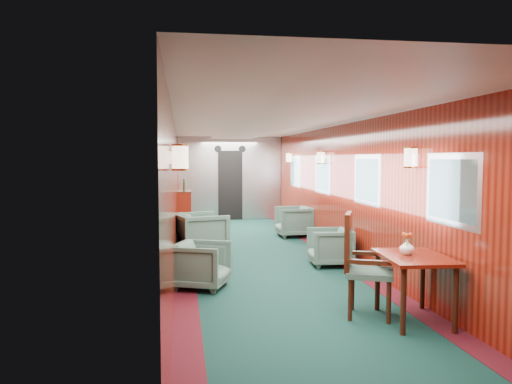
# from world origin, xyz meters

# --- Properties ---
(room) EXTENTS (12.00, 12.10, 2.40)m
(room) POSITION_xyz_m (0.00, 0.00, 1.63)
(room) COLOR #0E332B
(room) RESTS_ON ground
(bulkhead) EXTENTS (2.98, 0.17, 2.39)m
(bulkhead) POSITION_xyz_m (0.00, 5.91, 1.18)
(bulkhead) COLOR #AFB2B7
(bulkhead) RESTS_ON ground
(windows_right) EXTENTS (0.02, 8.60, 0.80)m
(windows_right) POSITION_xyz_m (1.49, 0.25, 1.45)
(windows_right) COLOR #AFB1B6
(windows_right) RESTS_ON ground
(wall_sconces) EXTENTS (2.97, 7.97, 0.25)m
(wall_sconces) POSITION_xyz_m (0.00, 0.57, 1.79)
(wall_sconces) COLOR #FFEEC6
(wall_sconces) RESTS_ON ground
(dining_table) EXTENTS (0.76, 1.02, 0.73)m
(dining_table) POSITION_xyz_m (1.12, -3.41, 0.61)
(dining_table) COLOR maroon
(dining_table) RESTS_ON ground
(side_chair) EXTENTS (0.67, 0.69, 1.17)m
(side_chair) POSITION_xyz_m (0.60, -3.15, 0.64)
(side_chair) COLOR #1A3E38
(side_chair) RESTS_ON ground
(credenza) EXTENTS (0.35, 1.12, 1.28)m
(credenza) POSITION_xyz_m (-1.34, 3.75, 0.51)
(credenza) COLOR maroon
(credenza) RESTS_ON ground
(flower_vase) EXTENTS (0.20, 0.20, 0.17)m
(flower_vase) POSITION_xyz_m (1.06, -3.35, 0.81)
(flower_vase) COLOR white
(flower_vase) RESTS_ON dining_table
(armchair_left_near) EXTENTS (0.90, 0.89, 0.64)m
(armchair_left_near) POSITION_xyz_m (-1.13, -1.67, 0.32)
(armchair_left_near) COLOR #1A3E38
(armchair_left_near) RESTS_ON ground
(armchair_left_far) EXTENTS (1.08, 1.06, 0.79)m
(armchair_left_far) POSITION_xyz_m (-1.05, 0.69, 0.39)
(armchair_left_far) COLOR #1A3E38
(armchair_left_far) RESTS_ON ground
(armchair_right_near) EXTENTS (0.74, 0.72, 0.63)m
(armchair_right_near) POSITION_xyz_m (1.04, -0.54, 0.31)
(armchair_right_near) COLOR #1A3E38
(armchair_right_near) RESTS_ON ground
(armchair_right_far) EXTENTS (0.78, 0.76, 0.69)m
(armchair_right_far) POSITION_xyz_m (1.12, 2.53, 0.35)
(armchair_right_far) COLOR #1A3E38
(armchair_right_far) RESTS_ON ground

